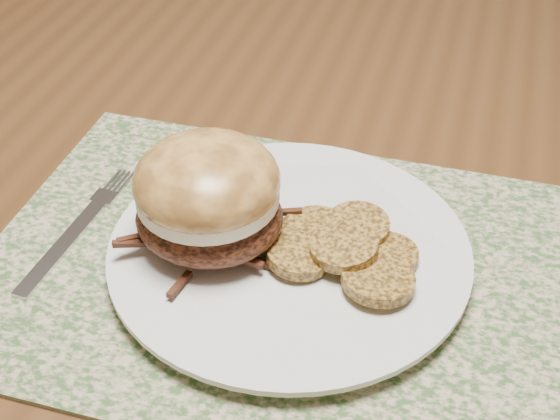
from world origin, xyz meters
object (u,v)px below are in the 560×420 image
object	(u,v)px
dinner_plate	(289,253)
pork_sandwich	(208,196)
dining_table	(296,243)
fork	(79,228)

from	to	relation	value
dinner_plate	pork_sandwich	size ratio (longest dim) A/B	2.10
dinner_plate	pork_sandwich	bearing A→B (deg)	-171.46
dining_table	pork_sandwich	world-z (taller)	pork_sandwich
fork	pork_sandwich	bearing A→B (deg)	4.76
dinner_plate	fork	bearing A→B (deg)	-176.30
dinner_plate	pork_sandwich	distance (m)	0.08
dinner_plate	fork	size ratio (longest dim) A/B	1.57
dining_table	dinner_plate	world-z (taller)	dinner_plate
dining_table	dinner_plate	bearing A→B (deg)	-78.04
dining_table	fork	xyz separation A→B (m)	(-0.15, -0.12, 0.09)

